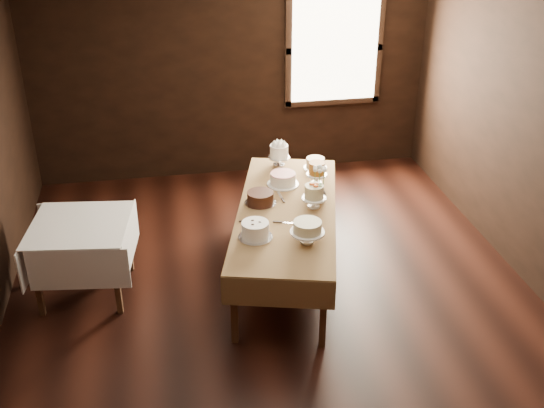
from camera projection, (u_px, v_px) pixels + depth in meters
The scene contains 20 objects.
floor at pixel (276, 302), 6.19m from camera, with size 5.00×6.00×0.01m, color black.
wall_back at pixel (232, 69), 8.15m from camera, with size 5.00×0.02×2.80m, color black.
window at pixel (335, 49), 8.21m from camera, with size 1.10×0.05×1.30m, color #FFEABF.
display_table at pixel (287, 214), 6.32m from camera, with size 1.50×2.53×0.73m.
side_table at pixel (80, 232), 6.04m from camera, with size 1.00×1.00×0.75m.
cake_meringue at pixel (279, 156), 7.13m from camera, with size 0.24×0.24×0.25m.
cake_speckled at pixel (315, 164), 7.09m from camera, with size 0.28×0.28×0.12m.
cake_lattice at pixel (283, 180), 6.73m from camera, with size 0.33×0.33×0.12m.
cake_caramel at pixel (317, 174), 6.73m from camera, with size 0.23×0.23×0.25m.
cake_chocolate at pixel (260, 198), 6.36m from camera, with size 0.34×0.34×0.12m.
cake_flowers at pixel (314, 197), 6.28m from camera, with size 0.24×0.24×0.24m.
cake_swirl at pixel (255, 231), 5.78m from camera, with size 0.31×0.31×0.16m.
cake_cream at pixel (307, 233), 5.70m from camera, with size 0.34×0.34×0.22m.
cake_server_a at pixel (291, 223), 6.04m from camera, with size 0.24×0.03×0.01m, color silver.
cake_server_b at pixel (311, 230), 5.93m from camera, with size 0.24×0.03×0.01m, color silver.
cake_server_c at pixel (280, 195), 6.54m from camera, with size 0.24×0.03×0.01m, color silver.
cake_server_d at pixel (317, 196), 6.53m from camera, with size 0.24×0.03×0.01m, color silver.
cake_server_e at pixel (257, 222), 6.06m from camera, with size 0.24×0.03×0.01m, color silver.
flower_vase at pixel (319, 192), 6.44m from camera, with size 0.14×0.14×0.15m, color #2D2823.
flower_bouquet at pixel (319, 175), 6.35m from camera, with size 0.14×0.14×0.20m, color white, non-canonical shape.
Camera 1 is at (-0.94, -4.95, 3.72)m, focal length 43.17 mm.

